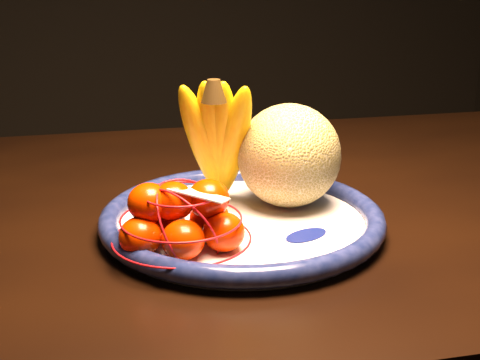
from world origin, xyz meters
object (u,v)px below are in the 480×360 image
object	(u,v)px
dining_table	(333,238)
mandarin_bag	(182,220)
cantaloupe	(289,156)
banana_bunch	(218,135)
fruit_bowl	(242,220)

from	to	relation	value
dining_table	mandarin_bag	world-z (taller)	mandarin_bag
cantaloupe	mandarin_bag	xyz separation A→B (m)	(-0.18, -0.11, -0.04)
banana_bunch	fruit_bowl	bearing A→B (deg)	-56.22
fruit_bowl	cantaloupe	world-z (taller)	cantaloupe
fruit_bowl	mandarin_bag	xyz separation A→B (m)	(-0.10, -0.07, 0.04)
dining_table	fruit_bowl	world-z (taller)	fruit_bowl
banana_bunch	cantaloupe	bearing A→B (deg)	4.59
dining_table	mandarin_bag	size ratio (longest dim) A/B	7.57
fruit_bowl	dining_table	bearing A→B (deg)	31.60
dining_table	banana_bunch	bearing A→B (deg)	-163.75
dining_table	fruit_bowl	size ratio (longest dim) A/B	4.17
cantaloupe	mandarin_bag	world-z (taller)	cantaloupe
dining_table	banana_bunch	distance (m)	0.29
cantaloupe	mandarin_bag	size ratio (longest dim) A/B	0.69
dining_table	mandarin_bag	xyz separation A→B (m)	(-0.29, -0.18, 0.14)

